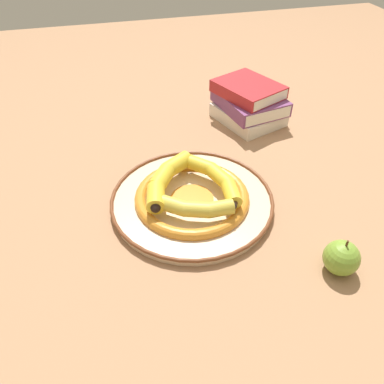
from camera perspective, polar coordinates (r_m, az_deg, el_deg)
The scene contains 7 objects.
ground_plane at distance 0.87m, azimuth 1.72°, elevation -0.90°, with size 2.80×2.80×0.00m, color #A87A56.
decorative_bowl at distance 0.84m, azimuth 0.00°, elevation -1.08°, with size 0.37×0.37×0.03m.
banana_a at distance 0.84m, azimuth -4.00°, elevation 2.13°, with size 0.19×0.15×0.04m.
banana_b at distance 0.77m, azimuth 0.49°, elevation -2.43°, with size 0.08×0.17×0.03m.
banana_c at distance 0.84m, azimuth 3.89°, elevation 2.08°, with size 0.20×0.09×0.03m.
book_stack at distance 1.14m, azimuth 8.70°, elevation 13.25°, with size 0.23×0.21×0.12m.
apple at distance 0.75m, azimuth 21.81°, elevation -9.28°, with size 0.07×0.07×0.08m.
Camera 1 is at (0.62, -0.19, 0.57)m, focal length 35.00 mm.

